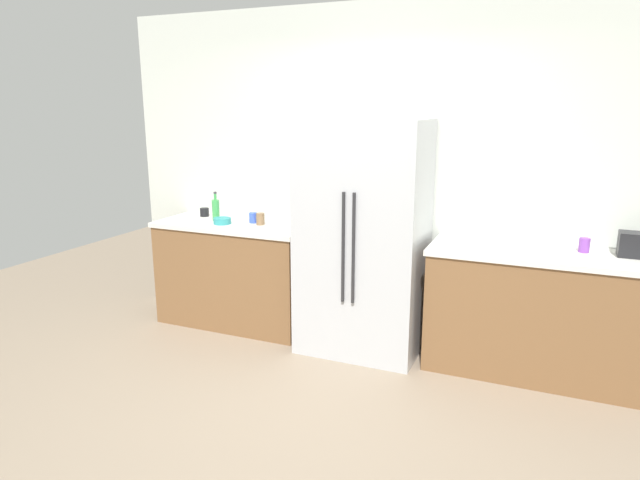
# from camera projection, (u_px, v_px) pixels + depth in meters

# --- Properties ---
(ground_plane) EXTENTS (9.49, 9.49, 0.00)m
(ground_plane) POSITION_uv_depth(u_px,v_px,m) (295.00, 426.00, 3.44)
(ground_plane) COLOR gray
(kitchen_back_panel) EXTENTS (4.74, 0.10, 2.74)m
(kitchen_back_panel) POSITION_uv_depth(u_px,v_px,m) (380.00, 175.00, 4.63)
(kitchen_back_panel) COLOR silver
(kitchen_back_panel) RESTS_ON ground_plane
(counter_left) EXTENTS (1.39, 0.60, 0.93)m
(counter_left) POSITION_uv_depth(u_px,v_px,m) (236.00, 273.00, 4.99)
(counter_left) COLOR brown
(counter_left) RESTS_ON ground_plane
(counter_right) EXTENTS (1.59, 0.60, 0.93)m
(counter_right) POSITION_uv_depth(u_px,v_px,m) (538.00, 314.00, 4.03)
(counter_right) COLOR brown
(counter_right) RESTS_ON ground_plane
(refrigerator) EXTENTS (0.95, 0.70, 1.84)m
(refrigerator) POSITION_uv_depth(u_px,v_px,m) (364.00, 238.00, 4.37)
(refrigerator) COLOR #B7BABF
(refrigerator) RESTS_ON ground_plane
(toaster) EXTENTS (0.20, 0.15, 0.17)m
(toaster) POSITION_uv_depth(u_px,v_px,m) (635.00, 245.00, 3.77)
(toaster) COLOR black
(toaster) RESTS_ON counter_right
(bottle_a) EXTENTS (0.06, 0.06, 0.26)m
(bottle_a) POSITION_uv_depth(u_px,v_px,m) (216.00, 209.00, 4.97)
(bottle_a) COLOR green
(bottle_a) RESTS_ON counter_left
(cup_a) EXTENTS (0.08, 0.08, 0.08)m
(cup_a) POSITION_uv_depth(u_px,v_px,m) (204.00, 212.00, 5.17)
(cup_a) COLOR black
(cup_a) RESTS_ON counter_left
(cup_b) EXTENTS (0.07, 0.07, 0.10)m
(cup_b) POSITION_uv_depth(u_px,v_px,m) (260.00, 219.00, 4.80)
(cup_b) COLOR brown
(cup_b) RESTS_ON counter_left
(cup_c) EXTENTS (0.07, 0.07, 0.09)m
(cup_c) POSITION_uv_depth(u_px,v_px,m) (253.00, 218.00, 4.88)
(cup_c) COLOR blue
(cup_c) RESTS_ON counter_left
(cup_d) EXTENTS (0.07, 0.07, 0.10)m
(cup_d) POSITION_uv_depth(u_px,v_px,m) (584.00, 245.00, 3.90)
(cup_d) COLOR purple
(cup_d) RESTS_ON counter_right
(bowl_a) EXTENTS (0.16, 0.16, 0.06)m
(bowl_a) POSITION_uv_depth(u_px,v_px,m) (284.00, 226.00, 4.63)
(bowl_a) COLOR white
(bowl_a) RESTS_ON counter_left
(bowl_b) EXTENTS (0.15, 0.15, 0.05)m
(bowl_b) POSITION_uv_depth(u_px,v_px,m) (222.00, 221.00, 4.84)
(bowl_b) COLOR teal
(bowl_b) RESTS_ON counter_left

